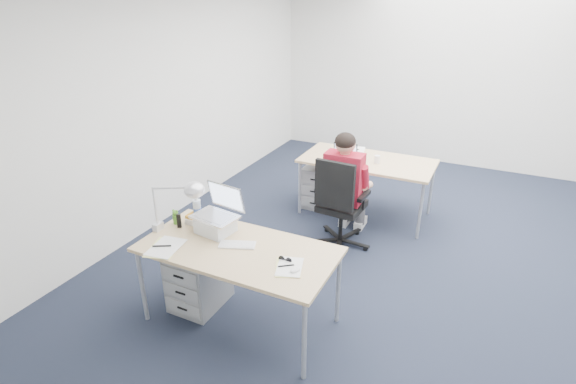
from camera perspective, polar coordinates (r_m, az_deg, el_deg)
The scene contains 24 objects.
floor at distance 4.81m, azimuth 14.90°, elevation -9.79°, with size 7.00×7.00×0.00m, color black.
room at distance 4.13m, azimuth 17.45°, elevation 10.36°, with size 6.02×7.02×2.80m.
desk_near at distance 3.70m, azimuth -6.35°, elevation -7.69°, with size 1.60×0.80×0.73m.
desk_far at distance 5.61m, azimuth 10.03°, elevation 3.59°, with size 1.60×0.80×0.73m.
office_chair at distance 5.00m, azimuth 6.59°, elevation -3.67°, with size 0.71×0.71×1.06m.
seated_person at distance 5.01m, azimuth 7.49°, elevation 0.68°, with size 0.41×0.71×1.29m.
drawer_pedestal_near at distance 4.17m, azimuth -11.23°, elevation -10.63°, with size 0.40×0.50×0.55m, color gray.
drawer_pedestal_far at distance 5.95m, azimuth 4.26°, elevation 0.89°, with size 0.40×0.50×0.55m, color gray.
silver_laptop at distance 3.84m, azimuth -9.32°, elevation -2.43°, with size 0.37×0.29×0.40m, color silver, non-canonical shape.
wireless_keyboard at distance 3.70m, azimuth -6.46°, elevation -6.66°, with size 0.30×0.12×0.01m, color white.
computer_mouse at distance 3.36m, azimuth 0.91°, elevation -9.88°, with size 0.05×0.09×0.03m, color white.
headphones at distance 4.08m, azimuth -8.28°, elevation -3.49°, with size 0.22×0.17×0.04m, color black, non-canonical shape.
can_koozie at distance 3.93m, azimuth -9.65°, elevation -4.12°, with size 0.07×0.07×0.11m, color #131B3D.
water_bottle at distance 4.09m, azimuth -11.46°, elevation -2.10°, with size 0.07×0.07×0.23m, color silver.
bear_figurine at distance 4.10m, azimuth -14.08°, elevation -3.05°, with size 0.07×0.05×0.14m, color #30741F, non-canonical shape.
book_stack at distance 4.08m, azimuth -11.43°, elevation -3.40°, with size 0.18×0.14×0.08m, color silver.
cordless_phone at distance 4.03m, azimuth -13.68°, elevation -3.60°, with size 0.03×0.02×0.13m, color black.
papers_left at distance 3.78m, azimuth -15.47°, elevation -6.84°, with size 0.22×0.32×0.01m, color #E8E686.
papers_right at distance 3.41m, azimuth 0.01°, elevation -9.53°, with size 0.19×0.26×0.01m, color #E8E686.
sunglasses at distance 3.48m, azimuth -0.37°, elevation -8.59°, with size 0.11×0.05×0.03m, color black, non-canonical shape.
desk_lamp at distance 3.84m, azimuth -14.73°, elevation -1.60°, with size 0.49×0.18×0.55m, color silver, non-canonical shape.
dark_laptop at distance 5.48m, azimuth 7.06°, elevation 4.97°, with size 0.29×0.29×0.21m, color black, non-canonical shape.
far_cup at distance 5.50m, azimuth 11.25°, elevation 4.10°, with size 0.07×0.07×0.09m, color white.
far_papers at distance 5.89m, azimuth 8.49°, elevation 5.22°, with size 0.22×0.31×0.01m, color white.
Camera 1 is at (0.58, -3.99, 2.63)m, focal length 28.00 mm.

